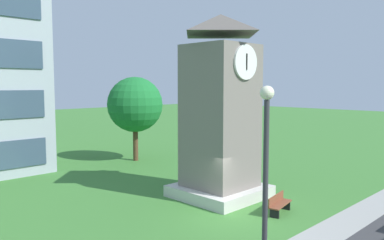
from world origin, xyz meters
name	(u,v)px	position (x,y,z in m)	size (l,w,h in m)	color
ground_plane	(226,217)	(0.00, 0.00, 0.00)	(160.00, 160.00, 0.00)	#3D7A33
clock_tower	(220,117)	(2.24, 2.34, 4.31)	(4.31, 4.31, 9.71)	slate
park_bench	(279,204)	(2.12, -1.47, 0.46)	(1.86, 0.83, 0.88)	brown
street_lamp	(266,176)	(-5.17, -5.64, 3.72)	(0.36, 0.36, 6.02)	#333338
tree_near_tower	(135,105)	(5.03, 13.70, 4.48)	(4.37, 4.37, 6.68)	#513823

